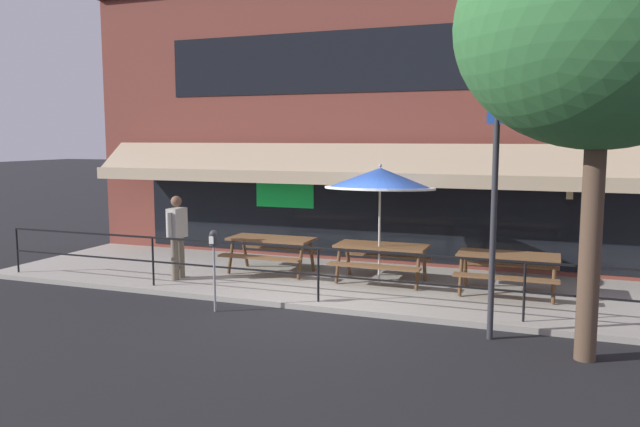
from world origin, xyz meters
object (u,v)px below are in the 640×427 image
(patio_umbrella_centre, at_px, (380,179))
(street_sign_pole, at_px, (495,178))
(street_tree_curbside, at_px, (613,7))
(picnic_table_left, at_px, (271,245))
(picnic_table_centre, at_px, (381,253))
(picnic_table_right, at_px, (508,262))
(parking_meter_near, at_px, (214,246))
(pedestrian_walking, at_px, (177,233))

(patio_umbrella_centre, distance_m, street_sign_pole, 3.35)
(street_tree_curbside, bearing_deg, picnic_table_left, 153.24)
(picnic_table_centre, bearing_deg, patio_umbrella_centre, -90.00)
(picnic_table_centre, relative_size, street_tree_curbside, 0.28)
(picnic_table_right, bearing_deg, parking_meter_near, -151.24)
(pedestrian_walking, bearing_deg, picnic_table_left, 37.35)
(pedestrian_walking, relative_size, street_sign_pole, 0.37)
(patio_umbrella_centre, xyz_separation_m, street_tree_curbside, (3.74, -2.90, 2.42))
(picnic_table_right, distance_m, street_sign_pole, 2.95)
(picnic_table_right, xyz_separation_m, street_tree_curbside, (1.31, -2.93, 3.89))
(picnic_table_centre, bearing_deg, picnic_table_right, -3.45)
(picnic_table_left, relative_size, pedestrian_walking, 1.05)
(picnic_table_right, height_order, parking_meter_near, parking_meter_near)
(picnic_table_centre, bearing_deg, street_sign_pole, -47.43)
(picnic_table_centre, xyz_separation_m, picnic_table_right, (2.43, -0.15, 0.00))
(patio_umbrella_centre, distance_m, parking_meter_near, 3.52)
(picnic_table_left, distance_m, street_sign_pole, 5.69)
(picnic_table_left, height_order, street_tree_curbside, street_tree_curbside)
(picnic_table_centre, distance_m, street_sign_pole, 3.86)
(picnic_table_left, relative_size, picnic_table_right, 1.00)
(parking_meter_near, bearing_deg, pedestrian_walking, 138.46)
(picnic_table_centre, xyz_separation_m, pedestrian_walking, (-3.98, -1.15, 0.35))
(patio_umbrella_centre, height_order, parking_meter_near, patio_umbrella_centre)
(picnic_table_centre, relative_size, parking_meter_near, 1.27)
(picnic_table_left, bearing_deg, patio_umbrella_centre, -4.88)
(patio_umbrella_centre, relative_size, parking_meter_near, 1.67)
(patio_umbrella_centre, relative_size, street_sign_pole, 0.51)
(parking_meter_near, xyz_separation_m, street_sign_pole, (4.58, 0.14, 1.25))
(street_sign_pole, bearing_deg, patio_umbrella_centre, 134.59)
(patio_umbrella_centre, bearing_deg, picnic_table_left, 175.12)
(picnic_table_left, distance_m, picnic_table_centre, 2.43)
(picnic_table_centre, height_order, street_sign_pole, street_sign_pole)
(picnic_table_centre, xyz_separation_m, street_tree_curbside, (3.74, -3.08, 3.89))
(pedestrian_walking, height_order, street_tree_curbside, street_tree_curbside)
(patio_umbrella_centre, height_order, street_sign_pole, street_sign_pole)
(picnic_table_left, relative_size, street_tree_curbside, 0.28)
(street_sign_pole, bearing_deg, picnic_table_centre, 132.57)
(street_sign_pole, relative_size, street_tree_curbside, 0.72)
(picnic_table_right, relative_size, patio_umbrella_centre, 0.76)
(street_tree_curbside, bearing_deg, picnic_table_right, 114.15)
(picnic_table_centre, distance_m, street_tree_curbside, 6.21)
(picnic_table_left, height_order, patio_umbrella_centre, patio_umbrella_centre)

